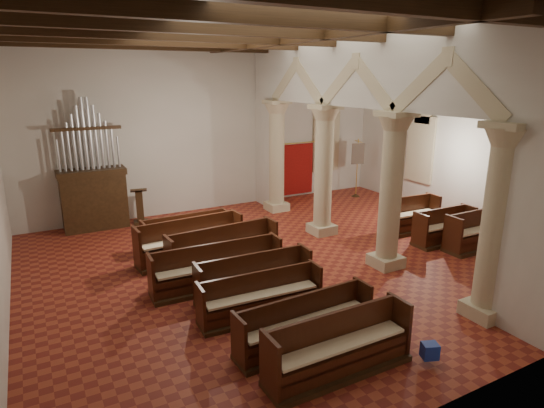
{
  "coord_description": "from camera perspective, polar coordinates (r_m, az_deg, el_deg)",
  "views": [
    {
      "loc": [
        -6.21,
        -9.92,
        4.88
      ],
      "look_at": [
        -0.57,
        0.5,
        1.54
      ],
      "focal_mm": 30.0,
      "sensor_mm": 36.0,
      "label": 1
    }
  ],
  "objects": [
    {
      "name": "aisle_pew_2",
      "position": [
        15.4,
        16.96,
        -1.94
      ],
      "size": [
        1.99,
        0.84,
        1.14
      ],
      "rotation": [
        0.0,
        0.0,
        -0.04
      ],
      "color": "#3C2513",
      "rests_on": "floor"
    },
    {
      "name": "aisle_pew_0",
      "position": [
        14.52,
        24.14,
        -3.77
      ],
      "size": [
        1.99,
        0.76,
        1.12
      ],
      "rotation": [
        0.0,
        0.0,
        -0.01
      ],
      "color": "#3C2513",
      "rests_on": "floor"
    },
    {
      "name": "hymnal_box_c",
      "position": [
        11.79,
        -4.08,
        -7.42
      ],
      "size": [
        0.34,
        0.3,
        0.31
      ],
      "primitive_type": "cube",
      "rotation": [
        0.0,
        0.0,
        0.16
      ],
      "color": "navy",
      "rests_on": "floor"
    },
    {
      "name": "nave_pew_7",
      "position": [
        13.67,
        -10.65,
        -4.05
      ],
      "size": [
        2.6,
        0.73,
        0.97
      ],
      "rotation": [
        0.0,
        0.0,
        0.03
      ],
      "color": "#3C2513",
      "rests_on": "floor"
    },
    {
      "name": "nave_pew_0",
      "position": [
        8.16,
        8.4,
        -18.18
      ],
      "size": [
        2.7,
        0.71,
        1.06
      ],
      "rotation": [
        0.0,
        0.0,
        -0.0
      ],
      "color": "#3C2513",
      "rests_on": "floor"
    },
    {
      "name": "pipe_organ",
      "position": [
        15.91,
        -21.55,
        1.87
      ],
      "size": [
        2.1,
        0.85,
        4.4
      ],
      "color": "#3C2513",
      "rests_on": "floor"
    },
    {
      "name": "nave_pew_3",
      "position": [
        10.41,
        -2.22,
        -10.12
      ],
      "size": [
        2.7,
        0.8,
        1.04
      ],
      "rotation": [
        0.0,
        0.0,
        -0.04
      ],
      "color": "#3C2513",
      "rests_on": "floor"
    },
    {
      "name": "dossal_curtain",
      "position": [
        18.95,
        3.01,
        4.4
      ],
      "size": [
        1.8,
        0.07,
        2.17
      ],
      "color": "#9E1211",
      "rests_on": "floor"
    },
    {
      "name": "wall_front",
      "position": [
        7.59,
        28.28,
        -0.56
      ],
      "size": [
        14.0,
        0.02,
        6.0
      ],
      "primitive_type": "cube",
      "color": "silver",
      "rests_on": "floor"
    },
    {
      "name": "nave_pew_2",
      "position": [
        9.74,
        -1.36,
        -12.25
      ],
      "size": [
        2.71,
        0.77,
        0.95
      ],
      "rotation": [
        0.0,
        0.0,
        -0.05
      ],
      "color": "#3C2513",
      "rests_on": "floor"
    },
    {
      "name": "hymnal_box_a",
      "position": [
        8.82,
        19.19,
        -17.0
      ],
      "size": [
        0.34,
        0.31,
        0.28
      ],
      "primitive_type": "cube",
      "rotation": [
        0.0,
        0.0,
        -0.37
      ],
      "color": "navy",
      "rests_on": "floor"
    },
    {
      "name": "nave_pew_6",
      "position": [
        12.72,
        -10.19,
        -5.26
      ],
      "size": [
        3.0,
        0.95,
        1.15
      ],
      "rotation": [
        0.0,
        0.0,
        0.06
      ],
      "color": "#3C2513",
      "rests_on": "floor"
    },
    {
      "name": "tube_heater_b",
      "position": [
        9.22,
        6.82,
        -15.21
      ],
      "size": [
        1.0,
        0.41,
        0.1
      ],
      "primitive_type": "cylinder",
      "rotation": [
        0.0,
        1.57,
        -0.31
      ],
      "color": "white",
      "rests_on": "floor"
    },
    {
      "name": "nave_pew_1",
      "position": [
        8.83,
        4.21,
        -15.44
      ],
      "size": [
        2.83,
        0.73,
        0.96
      ],
      "rotation": [
        0.0,
        0.0,
        0.03
      ],
      "color": "#3C2513",
      "rests_on": "floor"
    },
    {
      "name": "lectern",
      "position": [
        16.09,
        -16.24,
        -0.57
      ],
      "size": [
        0.59,
        0.61,
        1.3
      ],
      "rotation": [
        0.0,
        0.0,
        -0.18
      ],
      "color": "#3A2912",
      "rests_on": "floor"
    },
    {
      "name": "window_right_a",
      "position": [
        15.88,
        28.62,
        4.08
      ],
      "size": [
        0.03,
        1.0,
        2.2
      ],
      "primitive_type": "cube",
      "color": "#2D6753",
      "rests_on": "wall_right"
    },
    {
      "name": "nave_pew_5",
      "position": [
        11.97,
        -6.07,
        -6.48
      ],
      "size": [
        3.01,
        0.93,
        1.14
      ],
      "rotation": [
        0.0,
        0.0,
        0.06
      ],
      "color": "#3C2513",
      "rests_on": "floor"
    },
    {
      "name": "aisle_pew_1",
      "position": [
        14.69,
        20.79,
        -3.28
      ],
      "size": [
        2.06,
        0.76,
        1.06
      ],
      "rotation": [
        0.0,
        0.0,
        -0.03
      ],
      "color": "#3C2513",
      "rests_on": "floor"
    },
    {
      "name": "arcade",
      "position": [
        12.82,
        10.56,
        9.57
      ],
      "size": [
        0.9,
        11.9,
        6.0
      ],
      "color": "tan",
      "rests_on": "floor"
    },
    {
      "name": "ceiling_beams",
      "position": [
        11.74,
        3.83,
        20.28
      ],
      "size": [
        13.8,
        11.8,
        0.3
      ],
      "primitive_type": null,
      "color": "#3C2513",
      "rests_on": "wall_back"
    },
    {
      "name": "nave_pew_4",
      "position": [
        11.02,
        -6.84,
        -8.67
      ],
      "size": [
        3.2,
        0.85,
        1.07
      ],
      "rotation": [
        0.0,
        0.0,
        -0.04
      ],
      "color": "#3C2513",
      "rests_on": "floor"
    },
    {
      "name": "hymnal_box_b",
      "position": [
        10.68,
        4.19,
        -9.9
      ],
      "size": [
        0.35,
        0.29,
        0.34
      ],
      "primitive_type": "cube",
      "rotation": [
        0.0,
        0.0,
        0.06
      ],
      "color": "navy",
      "rests_on": "floor"
    },
    {
      "name": "wall_back",
      "position": [
        17.2,
        -7.19,
        9.33
      ],
      "size": [
        14.0,
        0.02,
        6.0
      ],
      "primitive_type": "cube",
      "color": "silver",
      "rests_on": "floor"
    },
    {
      "name": "tube_heater_a",
      "position": [
        8.2,
        7.27,
        -19.6
      ],
      "size": [
        0.86,
        0.09,
        0.09
      ],
      "primitive_type": "cylinder",
      "rotation": [
        0.0,
        1.57,
        0.0
      ],
      "color": "white",
      "rests_on": "floor"
    },
    {
      "name": "window_back",
      "position": [
        19.64,
        6.73,
        7.78
      ],
      "size": [
        1.0,
        0.03,
        2.2
      ],
      "primitive_type": "cube",
      "color": "#2D6753",
      "rests_on": "wall_back"
    },
    {
      "name": "ceiling",
      "position": [
        11.76,
        3.84,
        21.15
      ],
      "size": [
        14.0,
        14.0,
        0.0
      ],
      "primitive_type": "plane",
      "rotation": [
        3.14,
        0.0,
        0.0
      ],
      "color": "black",
      "rests_on": "wall_back"
    },
    {
      "name": "floor",
      "position": [
        12.69,
        3.35,
        -6.93
      ],
      "size": [
        14.0,
        14.0,
        0.0
      ],
      "primitive_type": "plane",
      "color": "maroon",
      "rests_on": "ground"
    },
    {
      "name": "wall_right",
      "position": [
        16.63,
        24.72,
        7.82
      ],
      "size": [
        0.02,
        12.0,
        6.0
      ],
      "primitive_type": "cube",
      "color": "silver",
      "rests_on": "floor"
    },
    {
      "name": "processional_banner",
      "position": [
        19.29,
        10.57,
        3.26
      ],
      "size": [
        0.54,
        0.69,
        2.42
      ],
      "rotation": [
        0.0,
        0.0,
        -0.27
      ],
      "color": "#3C2513",
      "rests_on": "floor"
    },
    {
      "name": "window_right_b",
      "position": [
        18.32,
        18.19,
        6.54
      ],
      "size": [
        0.03,
        1.0,
        2.2
      ],
      "primitive_type": "cube",
      "color": "#2D6753",
      "rests_on": "wall_right"
    }
  ]
}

